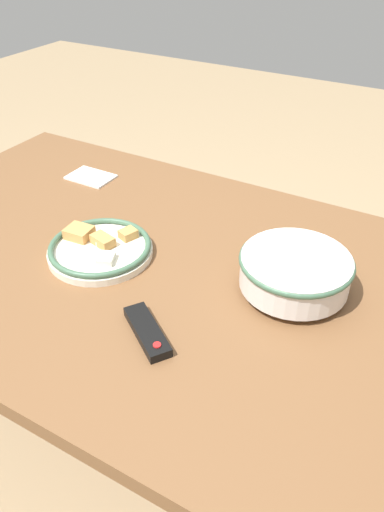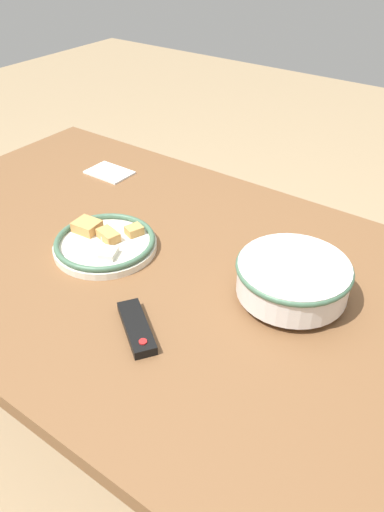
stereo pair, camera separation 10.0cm
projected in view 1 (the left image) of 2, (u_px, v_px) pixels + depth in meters
The scene contains 6 objects.
ground_plane at pixel (161, 435), 1.61m from camera, with size 8.00×8.00×0.00m, color #9E8460.
dining_table at pixel (152, 282), 1.24m from camera, with size 1.57×0.95×0.70m.
noodle_bowl at pixel (295, 271), 1.07m from camera, with size 0.25×0.25×0.09m.
food_plate at pixel (100, 248), 1.21m from camera, with size 0.25×0.25×0.04m.
tv_remote at pixel (147, 331), 0.99m from camera, with size 0.15×0.12×0.02m.
folded_napkin at pixel (91, 177), 1.54m from camera, with size 0.14×0.10×0.01m.
Camera 1 is at (-0.57, 0.79, 1.41)m, focal length 35.00 mm.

